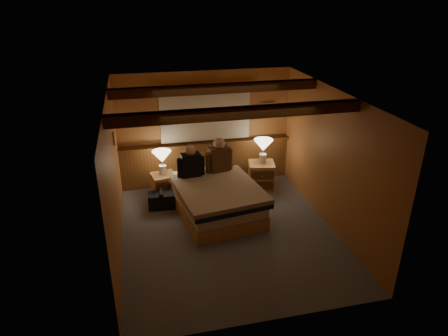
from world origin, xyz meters
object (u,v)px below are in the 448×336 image
object	(u,v)px
person_right	(219,157)
duffel_bag	(161,200)
nightstand_left	(164,186)
nightstand_right	(261,176)
lamp_left	(162,158)
bed	(217,199)
person_left	(191,163)
lamp_right	(263,147)

from	to	relation	value
person_right	duffel_bag	world-z (taller)	person_right
nightstand_left	nightstand_right	size ratio (longest dim) A/B	0.86
nightstand_left	duffel_bag	xyz separation A→B (m)	(-0.09, -0.41, -0.09)
nightstand_left	lamp_left	xyz separation A→B (m)	(-0.00, 0.03, 0.59)
nightstand_right	person_right	size ratio (longest dim) A/B	0.87
bed	nightstand_right	size ratio (longest dim) A/B	3.28
lamp_left	person_left	world-z (taller)	person_left
bed	lamp_left	xyz separation A→B (m)	(-0.89, 0.95, 0.52)
nightstand_left	duffel_bag	bearing A→B (deg)	-113.62
bed	duffel_bag	distance (m)	1.12
nightstand_right	duffel_bag	size ratio (longest dim) A/B	1.19
bed	lamp_right	world-z (taller)	lamp_right
nightstand_left	person_right	xyz separation A→B (m)	(1.07, -0.30, 0.64)
nightstand_left	nightstand_right	world-z (taller)	nightstand_right
bed	nightstand_right	bearing A→B (deg)	28.81
bed	lamp_right	bearing A→B (deg)	28.79
person_right	lamp_right	bearing A→B (deg)	3.26
nightstand_left	nightstand_right	xyz separation A→B (m)	(2.02, -0.05, 0.04)
nightstand_left	duffel_bag	size ratio (longest dim) A/B	1.02
bed	person_right	bearing A→B (deg)	65.14
person_right	nightstand_right	bearing A→B (deg)	2.59
person_left	duffel_bag	world-z (taller)	person_left
bed	lamp_right	distance (m)	1.58
nightstand_right	person_left	distance (m)	1.67
nightstand_left	lamp_left	size ratio (longest dim) A/B	1.07
lamp_right	person_left	xyz separation A→B (m)	(-1.55, -0.38, -0.06)
nightstand_left	person_right	distance (m)	1.28
lamp_right	person_right	world-z (taller)	person_right
person_right	duffel_bag	distance (m)	1.38
bed	nightstand_left	size ratio (longest dim) A/B	3.80
lamp_right	nightstand_right	bearing A→B (deg)	-143.63
nightstand_right	lamp_left	xyz separation A→B (m)	(-2.03, 0.08, 0.56)
duffel_bag	lamp_right	bearing A→B (deg)	13.18
nightstand_right	person_right	bearing A→B (deg)	-153.53
bed	nightstand_right	distance (m)	1.43
lamp_right	person_right	bearing A→B (deg)	-164.86
nightstand_right	duffel_bag	xyz separation A→B (m)	(-2.12, -0.36, -0.13)
nightstand_left	lamp_right	size ratio (longest dim) A/B	1.03
nightstand_right	person_left	xyz separation A→B (m)	(-1.53, -0.36, 0.59)
nightstand_left	lamp_right	bearing A→B (deg)	-11.68
nightstand_left	lamp_right	distance (m)	2.16
nightstand_left	bed	bearing A→B (deg)	-56.76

